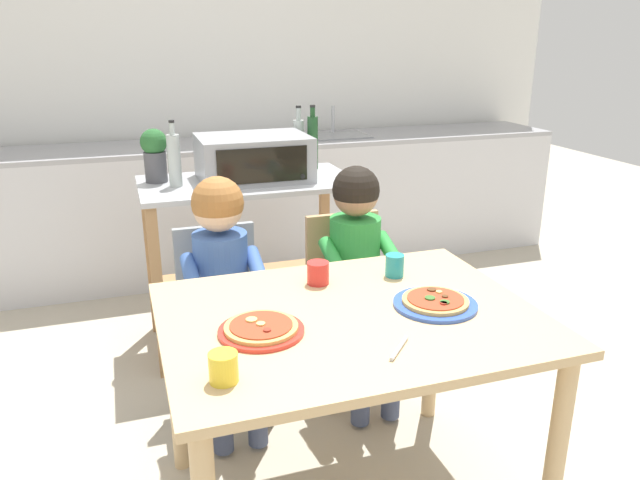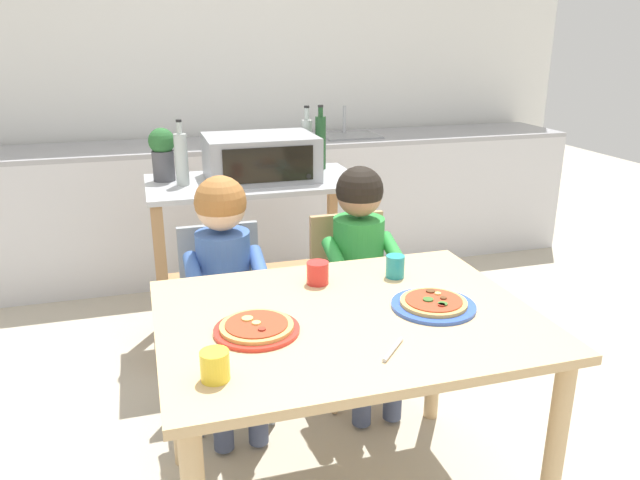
{
  "view_description": "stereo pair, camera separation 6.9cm",
  "coord_description": "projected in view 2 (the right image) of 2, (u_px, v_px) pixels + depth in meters",
  "views": [
    {
      "loc": [
        -0.65,
        -1.64,
        1.59
      ],
      "look_at": [
        0.0,
        0.3,
        0.9
      ],
      "focal_mm": 34.23,
      "sensor_mm": 36.0,
      "label": 1
    },
    {
      "loc": [
        -0.58,
        -1.66,
        1.59
      ],
      "look_at": [
        0.0,
        0.3,
        0.9
      ],
      "focal_mm": 34.23,
      "sensor_mm": 36.0,
      "label": 2
    }
  ],
  "objects": [
    {
      "name": "kitchen_island_cart",
      "position": [
        256.0,
        234.0,
        3.19
      ],
      "size": [
        1.08,
        0.59,
        0.88
      ],
      "color": "#B7BABF",
      "rests_on": "ground"
    },
    {
      "name": "child_in_blue_striped_shirt",
      "position": [
        226.0,
        271.0,
        2.43
      ],
      "size": [
        0.32,
        0.42,
        1.05
      ],
      "color": "#424C6B",
      "rests_on": "ground"
    },
    {
      "name": "dining_chair_right",
      "position": [
        353.0,
        291.0,
        2.76
      ],
      "size": [
        0.36,
        0.36,
        0.81
      ],
      "color": "tan",
      "rests_on": "ground"
    },
    {
      "name": "pizza_plate_blue_rimmed",
      "position": [
        434.0,
        304.0,
        1.97
      ],
      "size": [
        0.27,
        0.27,
        0.03
      ],
      "color": "#3356B7",
      "rests_on": "dining_table"
    },
    {
      "name": "ground_plane",
      "position": [
        276.0,
        354.0,
        3.19
      ],
      "size": [
        11.18,
        11.18,
        0.0
      ],
      "primitive_type": "plane",
      "color": "#B7AD99"
    },
    {
      "name": "child_in_green_shirt",
      "position": [
        363.0,
        257.0,
        2.59
      ],
      "size": [
        0.32,
        0.42,
        1.05
      ],
      "color": "#424C6B",
      "rests_on": "ground"
    },
    {
      "name": "bottle_squat_spirits",
      "position": [
        307.0,
        142.0,
        3.37
      ],
      "size": [
        0.06,
        0.06,
        0.33
      ],
      "color": "#ADB7B2",
      "rests_on": "kitchen_island_cart"
    },
    {
      "name": "kitchen_counter",
      "position": [
        233.0,
        206.0,
        4.25
      ],
      "size": [
        4.9,
        0.6,
        1.1
      ],
      "color": "silver",
      "rests_on": "ground"
    },
    {
      "name": "pizza_plate_red_rimmed",
      "position": [
        257.0,
        328.0,
        1.81
      ],
      "size": [
        0.26,
        0.26,
        0.03
      ],
      "color": "red",
      "rests_on": "dining_table"
    },
    {
      "name": "back_wall_tiled",
      "position": [
        218.0,
        69.0,
        4.33
      ],
      "size": [
        5.44,
        0.14,
        2.7
      ],
      "color": "white",
      "rests_on": "ground"
    },
    {
      "name": "bottle_tall_green_wine",
      "position": [
        321.0,
        141.0,
        3.31
      ],
      "size": [
        0.06,
        0.06,
        0.34
      ],
      "color": "#1E4723",
      "rests_on": "kitchen_island_cart"
    },
    {
      "name": "serving_spoon",
      "position": [
        393.0,
        349.0,
        1.7
      ],
      "size": [
        0.1,
        0.11,
        0.01
      ],
      "primitive_type": "cylinder",
      "rotation": [
        0.0,
        1.57,
        0.82
      ],
      "color": "#B7BABF",
      "rests_on": "dining_table"
    },
    {
      "name": "drinking_cup_teal",
      "position": [
        395.0,
        266.0,
        2.21
      ],
      "size": [
        0.07,
        0.07,
        0.08
      ],
      "primitive_type": "cylinder",
      "color": "teal",
      "rests_on": "dining_table"
    },
    {
      "name": "drinking_cup_yellow",
      "position": [
        215.0,
        366.0,
        1.55
      ],
      "size": [
        0.08,
        0.08,
        0.08
      ],
      "primitive_type": "cylinder",
      "color": "yellow",
      "rests_on": "dining_table"
    },
    {
      "name": "dining_table",
      "position": [
        346.0,
        343.0,
        1.97
      ],
      "size": [
        1.18,
        0.9,
        0.75
      ],
      "color": "tan",
      "rests_on": "ground"
    },
    {
      "name": "potted_herb_plant",
      "position": [
        162.0,
        152.0,
        3.04
      ],
      "size": [
        0.13,
        0.13,
        0.27
      ],
      "color": "#4C4C51",
      "rests_on": "kitchen_island_cart"
    },
    {
      "name": "toaster_oven",
      "position": [
        261.0,
        157.0,
        3.09
      ],
      "size": [
        0.55,
        0.41,
        0.22
      ],
      "color": "#999BA0",
      "rests_on": "kitchen_island_cart"
    },
    {
      "name": "bottle_dark_olive_oil",
      "position": [
        181.0,
        158.0,
        2.95
      ],
      "size": [
        0.06,
        0.06,
        0.32
      ],
      "color": "#ADB7B2",
      "rests_on": "kitchen_island_cart"
    },
    {
      "name": "drinking_cup_red",
      "position": [
        318.0,
        273.0,
        2.16
      ],
      "size": [
        0.08,
        0.08,
        0.08
      ],
      "primitive_type": "cylinder",
      "color": "red",
      "rests_on": "dining_table"
    },
    {
      "name": "dining_chair_left",
      "position": [
        224.0,
        307.0,
        2.61
      ],
      "size": [
        0.36,
        0.36,
        0.81
      ],
      "color": "gray",
      "rests_on": "ground"
    }
  ]
}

